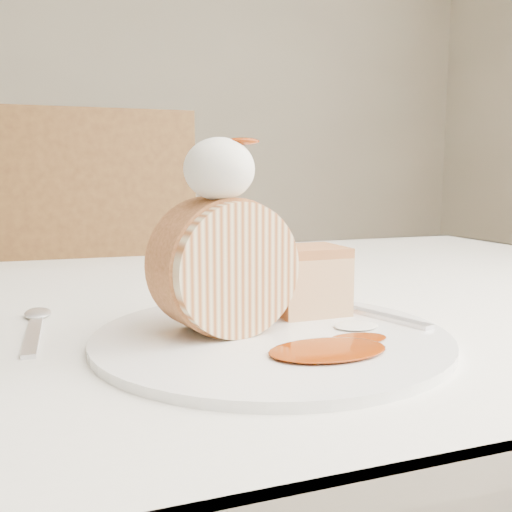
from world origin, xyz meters
name	(u,v)px	position (x,y,z in m)	size (l,w,h in m)	color
table	(216,361)	(0.00, 0.20, 0.66)	(1.40, 0.90, 0.75)	white
chair_far	(64,339)	(-0.17, 0.68, 0.57)	(0.49, 0.49, 1.00)	brown
plate	(271,337)	(-0.02, -0.03, 0.75)	(0.30, 0.30, 0.01)	white
roulade_slice	(224,267)	(-0.05, -0.01, 0.81)	(0.11, 0.11, 0.06)	beige
cake_chunk	(308,284)	(0.04, 0.03, 0.79)	(0.07, 0.06, 0.06)	#C9804C
whipped_cream	(219,169)	(-0.06, -0.02, 0.89)	(0.06, 0.06, 0.05)	silver
caramel_drizzle	(242,133)	(-0.04, -0.02, 0.92)	(0.03, 0.02, 0.01)	#862A05
caramel_pool	(328,350)	(0.00, -0.09, 0.76)	(0.09, 0.06, 0.00)	#862A05
fork	(372,314)	(0.10, -0.01, 0.76)	(0.02, 0.18, 0.00)	silver
spoon	(33,336)	(-0.21, 0.05, 0.75)	(0.02, 0.15, 0.00)	silver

